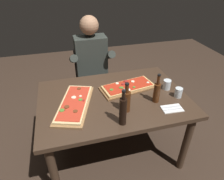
# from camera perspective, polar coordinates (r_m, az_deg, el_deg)

# --- Properties ---
(ground_plane) EXTENTS (6.40, 6.40, 0.00)m
(ground_plane) POSITION_cam_1_polar(r_m,az_deg,el_deg) (2.38, 0.33, -16.79)
(ground_plane) COLOR #38281E
(dining_table) EXTENTS (1.40, 0.96, 0.74)m
(dining_table) POSITION_cam_1_polar(r_m,az_deg,el_deg) (1.94, 0.39, -4.39)
(dining_table) COLOR #3D2B1E
(dining_table) RESTS_ON ground_plane
(pizza_rectangular_front) EXTENTS (0.58, 0.33, 0.05)m
(pizza_rectangular_front) POSITION_cam_1_polar(r_m,az_deg,el_deg) (2.00, 4.66, 0.93)
(pizza_rectangular_front) COLOR brown
(pizza_rectangular_front) RESTS_ON dining_table
(pizza_rectangular_left) EXTENTS (0.43, 0.65, 0.05)m
(pizza_rectangular_left) POSITION_cam_1_polar(r_m,az_deg,el_deg) (1.79, -10.81, -3.93)
(pizza_rectangular_left) COLOR olive
(pizza_rectangular_left) RESTS_ON dining_table
(wine_bottle_dark) EXTENTS (0.06, 0.06, 0.28)m
(wine_bottle_dark) POSITION_cam_1_polar(r_m,az_deg,el_deg) (1.81, 12.83, -0.47)
(wine_bottle_dark) COLOR #47230F
(wine_bottle_dark) RESTS_ON dining_table
(oil_bottle_amber) EXTENTS (0.07, 0.07, 0.27)m
(oil_bottle_amber) POSITION_cam_1_polar(r_m,az_deg,el_deg) (1.66, 4.16, -3.03)
(oil_bottle_amber) COLOR #47230F
(oil_bottle_amber) RESTS_ON dining_table
(vinegar_bottle_green) EXTENTS (0.06, 0.06, 0.32)m
(vinegar_bottle_green) POSITION_cam_1_polar(r_m,az_deg,el_deg) (1.52, 3.18, -5.99)
(vinegar_bottle_green) COLOR black
(vinegar_bottle_green) RESTS_ON dining_table
(tumbler_near_camera) EXTENTS (0.08, 0.08, 0.10)m
(tumbler_near_camera) POSITION_cam_1_polar(r_m,az_deg,el_deg) (2.06, 15.57, 1.39)
(tumbler_near_camera) COLOR silver
(tumbler_near_camera) RESTS_ON dining_table
(tumbler_far_side) EXTENTS (0.07, 0.07, 0.09)m
(tumbler_far_side) POSITION_cam_1_polar(r_m,az_deg,el_deg) (1.97, 18.65, -0.84)
(tumbler_far_side) COLOR silver
(tumbler_far_side) RESTS_ON dining_table
(napkin_cutlery_set) EXTENTS (0.19, 0.12, 0.01)m
(napkin_cutlery_set) POSITION_cam_1_polar(r_m,az_deg,el_deg) (1.81, 16.99, -5.16)
(napkin_cutlery_set) COLOR white
(napkin_cutlery_set) RESTS_ON dining_table
(diner_chair) EXTENTS (0.44, 0.44, 0.87)m
(diner_chair) POSITION_cam_1_polar(r_m,az_deg,el_deg) (2.71, -5.94, 3.37)
(diner_chair) COLOR black
(diner_chair) RESTS_ON ground_plane
(seated_diner) EXTENTS (0.53, 0.41, 1.33)m
(seated_diner) POSITION_cam_1_polar(r_m,az_deg,el_deg) (2.49, -5.78, 7.18)
(seated_diner) COLOR #23232D
(seated_diner) RESTS_ON ground_plane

